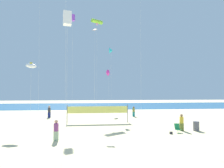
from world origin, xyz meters
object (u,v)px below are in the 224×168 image
at_px(beachgoer_olive_shirt, 134,111).
at_px(beach_handbag, 171,133).
at_px(kite_cyan_delta, 111,51).
at_px(beachgoer_charcoal_shirt, 49,111).
at_px(volleyball_net, 98,110).
at_px(beachgoer_mustard_shirt, 182,122).
at_px(kite_lime_tube, 97,22).
at_px(kite_orange_diamond, 95,30).
at_px(beachgoer_plum_shirt, 56,129).
at_px(kite_violet_box, 73,18).
at_px(kite_white_inflatable, 31,66).
at_px(folding_beach_chair, 178,128).
at_px(trash_barrel, 196,126).
at_px(kite_white_box, 67,19).
at_px(kite_magenta_delta, 109,73).

bearing_deg(beachgoer_olive_shirt, beach_handbag, -169.35).
bearing_deg(beachgoer_olive_shirt, kite_cyan_delta, 90.05).
xyz_separation_m(beachgoer_charcoal_shirt, beach_handbag, (14.84, -11.84, -0.88)).
xyz_separation_m(volleyball_net, beach_handbag, (7.25, -6.72, -1.52)).
xyz_separation_m(beachgoer_mustard_shirt, beach_handbag, (-1.73, -1.38, -0.84)).
relative_size(kite_lime_tube, kite_orange_diamond, 1.32).
relative_size(beachgoer_olive_shirt, beachgoer_plum_shirt, 0.92).
xyz_separation_m(volleyball_net, kite_violet_box, (-3.77, 3.05, 13.43)).
height_order(beachgoer_mustard_shirt, kite_white_inflatable, kite_white_inflatable).
bearing_deg(beachgoer_charcoal_shirt, kite_violet_box, 49.38).
height_order(folding_beach_chair, beach_handbag, folding_beach_chair).
relative_size(beachgoer_plum_shirt, volleyball_net, 0.22).
relative_size(beachgoer_charcoal_shirt, kite_orange_diamond, 0.14).
relative_size(beachgoer_olive_shirt, beach_handbag, 5.89).
relative_size(beachgoer_mustard_shirt, volleyball_net, 0.22).
relative_size(beachgoer_mustard_shirt, kite_cyan_delta, 0.16).
xyz_separation_m(beach_handbag, kite_violet_box, (-11.02, 9.77, 14.96)).
height_order(beach_handbag, kite_white_inflatable, kite_white_inflatable).
bearing_deg(trash_barrel, beachgoer_plum_shirt, -168.85).
bearing_deg(beachgoer_olive_shirt, kite_orange_diamond, 122.43).
distance_m(beachgoer_olive_shirt, beachgoer_charcoal_shirt, 13.44).
height_order(beachgoer_olive_shirt, beachgoer_plum_shirt, beachgoer_plum_shirt).
height_order(folding_beach_chair, kite_lime_tube, kite_lime_tube).
bearing_deg(kite_white_box, beach_handbag, 2.93).
xyz_separation_m(kite_white_box, kite_violet_box, (-0.89, 10.29, 4.00)).
relative_size(kite_magenta_delta, kite_cyan_delta, 0.72).
bearing_deg(trash_barrel, kite_white_inflatable, 171.65).
bearing_deg(kite_orange_diamond, kite_cyan_delta, 54.20).
bearing_deg(kite_magenta_delta, trash_barrel, -61.79).
height_order(beachgoer_plum_shirt, kite_magenta_delta, kite_magenta_delta).
xyz_separation_m(beachgoer_charcoal_shirt, kite_cyan_delta, (9.76, 0.41, 9.81)).
relative_size(kite_violet_box, kite_magenta_delta, 1.91).
bearing_deg(beach_handbag, kite_cyan_delta, 112.53).
relative_size(beach_handbag, kite_orange_diamond, 0.02).
bearing_deg(beachgoer_plum_shirt, kite_violet_box, -75.59).
distance_m(volleyball_net, beach_handbag, 10.00).
relative_size(beachgoer_mustard_shirt, folding_beach_chair, 2.00).
bearing_deg(folding_beach_chair, kite_white_box, -135.16).
xyz_separation_m(beachgoer_olive_shirt, beachgoer_plum_shirt, (-9.44, -13.57, 0.08)).
xyz_separation_m(beachgoer_olive_shirt, trash_barrel, (4.67, -10.79, -0.39)).
relative_size(beachgoer_plum_shirt, kite_orange_diamond, 0.14).
bearing_deg(volleyball_net, kite_white_inflatable, -159.64).
relative_size(folding_beach_chair, kite_violet_box, 0.06).
bearing_deg(kite_white_box, kite_white_inflatable, 137.42).
height_order(beach_handbag, kite_lime_tube, kite_lime_tube).
bearing_deg(beachgoer_plum_shirt, trash_barrel, -155.32).
bearing_deg(beachgoer_mustard_shirt, kite_white_box, -94.77).
bearing_deg(kite_lime_tube, beachgoer_mustard_shirt, -58.72).
bearing_deg(kite_magenta_delta, kite_white_box, -105.81).
height_order(trash_barrel, volleyball_net, volleyball_net).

